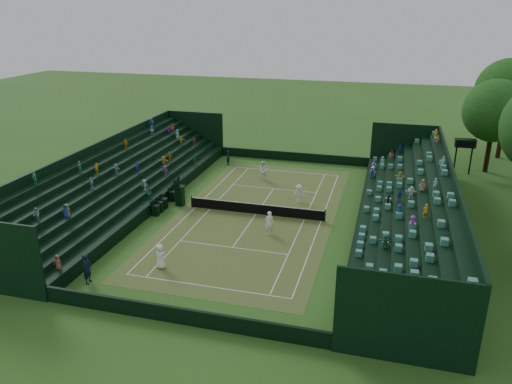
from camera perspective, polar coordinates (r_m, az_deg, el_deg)
ground at (r=41.93m, az=0.00°, el=-2.56°), size 160.00×160.00×0.00m
court_surface at (r=41.93m, az=0.00°, el=-2.55°), size 12.97×26.77×0.01m
perimeter_wall_north at (r=56.35m, az=4.29°, el=4.06°), size 17.17×0.20×1.00m
perimeter_wall_south at (r=28.51m, az=-8.74°, el=-13.78°), size 17.17×0.20×1.00m
perimeter_wall_east at (r=40.50m, az=11.67°, el=-3.11°), size 0.20×31.77×1.00m
perimeter_wall_west at (r=44.58m, az=-10.58°, el=-0.79°), size 0.20×31.77×1.00m
north_grandstand at (r=40.14m, az=17.73°, el=-2.29°), size 6.60×32.00×4.90m
south_grandstand at (r=46.13m, az=-15.35°, el=0.94°), size 6.60×32.00×4.90m
tennis_net at (r=41.72m, az=0.00°, el=-1.89°), size 11.67×0.10×1.06m
scoreboard_tower at (r=55.34m, az=22.79°, el=5.02°), size 2.00×1.00×3.70m
umpire_chair at (r=43.92m, az=-8.72°, el=-0.12°), size 0.84×0.84×2.64m
courtside_chairs at (r=44.48m, az=-10.02°, el=-0.82°), size 0.59×5.55×1.27m
player_near_west at (r=33.91m, az=-10.85°, el=-7.25°), size 0.94×0.72×1.71m
player_near_east at (r=38.04m, az=1.52°, el=-3.53°), size 0.81×0.69×1.89m
player_far_west at (r=49.82m, az=0.90°, el=2.45°), size 1.16×1.06×1.95m
player_far_east at (r=44.40m, az=4.92°, el=-0.15°), size 1.18×0.87×1.64m
line_judge_north at (r=54.75m, az=-3.18°, el=3.92°), size 0.49×0.65×1.62m
line_judge_south at (r=33.33m, az=-18.72°, el=-8.31°), size 0.54×0.77×1.98m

